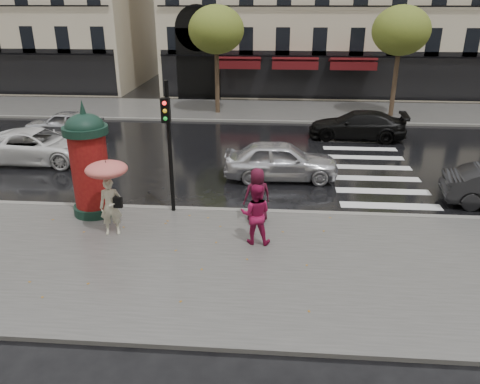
# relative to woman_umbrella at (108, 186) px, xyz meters

# --- Properties ---
(ground) EXTENTS (160.00, 160.00, 0.00)m
(ground) POSITION_rel_woman_umbrella_xyz_m (3.22, -0.95, -1.72)
(ground) COLOR black
(ground) RESTS_ON ground
(near_sidewalk) EXTENTS (90.00, 7.00, 0.12)m
(near_sidewalk) POSITION_rel_woman_umbrella_xyz_m (3.22, -1.45, -1.66)
(near_sidewalk) COLOR #474744
(near_sidewalk) RESTS_ON ground
(far_sidewalk) EXTENTS (90.00, 6.00, 0.12)m
(far_sidewalk) POSITION_rel_woman_umbrella_xyz_m (3.22, 18.05, -1.66)
(far_sidewalk) COLOR #474744
(far_sidewalk) RESTS_ON ground
(near_kerb) EXTENTS (90.00, 0.25, 0.14)m
(near_kerb) POSITION_rel_woman_umbrella_xyz_m (3.22, 2.05, -1.65)
(near_kerb) COLOR slate
(near_kerb) RESTS_ON ground
(far_kerb) EXTENTS (90.00, 0.25, 0.14)m
(far_kerb) POSITION_rel_woman_umbrella_xyz_m (3.22, 15.05, -1.65)
(far_kerb) COLOR slate
(far_kerb) RESTS_ON ground
(zebra_crossing) EXTENTS (3.60, 11.75, 0.01)m
(zebra_crossing) POSITION_rel_woman_umbrella_xyz_m (9.22, 8.65, -1.72)
(zebra_crossing) COLOR silver
(zebra_crossing) RESTS_ON ground
(tree_far_left) EXTENTS (3.40, 3.40, 6.64)m
(tree_far_left) POSITION_rel_woman_umbrella_xyz_m (1.22, 17.05, 3.45)
(tree_far_left) COLOR #38281C
(tree_far_left) RESTS_ON ground
(tree_far_right) EXTENTS (3.40, 3.40, 6.64)m
(tree_far_right) POSITION_rel_woman_umbrella_xyz_m (12.22, 17.05, 3.45)
(tree_far_right) COLOR #38281C
(tree_far_right) RESTS_ON ground
(woman_umbrella) EXTENTS (1.26, 1.26, 2.43)m
(woman_umbrella) POSITION_rel_woman_umbrella_xyz_m (0.00, 0.00, 0.00)
(woman_umbrella) COLOR beige
(woman_umbrella) RESTS_ON near_sidewalk
(woman_red) EXTENTS (0.95, 0.76, 1.87)m
(woman_red) POSITION_rel_woman_umbrella_xyz_m (4.47, -0.25, -0.66)
(woman_red) COLOR #991242
(woman_red) RESTS_ON near_sidewalk
(man_burgundy) EXTENTS (1.04, 0.86, 1.83)m
(man_burgundy) POSITION_rel_woman_umbrella_xyz_m (4.45, 1.22, -0.68)
(man_burgundy) COLOR #460E20
(man_burgundy) RESTS_ON near_sidewalk
(morris_column) EXTENTS (1.45, 1.45, 3.90)m
(morris_column) POSITION_rel_woman_umbrella_xyz_m (-1.12, 1.45, 0.26)
(morris_column) COLOR black
(morris_column) RESTS_ON near_sidewalk
(traffic_light) EXTENTS (0.28, 0.42, 4.46)m
(traffic_light) POSITION_rel_woman_umbrella_xyz_m (1.52, 1.76, 1.10)
(traffic_light) COLOR black
(traffic_light) RESTS_ON near_sidewalk
(car_silver) EXTENTS (4.76, 2.09, 1.59)m
(car_silver) POSITION_rel_woman_umbrella_xyz_m (5.25, 5.56, -0.92)
(car_silver) COLOR silver
(car_silver) RESTS_ON ground
(car_white) EXTENTS (5.39, 2.50, 1.49)m
(car_white) POSITION_rel_woman_umbrella_xyz_m (-5.80, 6.89, -0.97)
(car_white) COLOR white
(car_white) RESTS_ON ground
(car_black) EXTENTS (5.21, 2.52, 1.46)m
(car_black) POSITION_rel_woman_umbrella_xyz_m (9.30, 11.92, -0.99)
(car_black) COLOR black
(car_black) RESTS_ON ground
(car_far_silver) EXTENTS (4.30, 1.93, 1.43)m
(car_far_silver) POSITION_rel_woman_umbrella_xyz_m (-6.35, 11.08, -1.01)
(car_far_silver) COLOR #BBBCC0
(car_far_silver) RESTS_ON ground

